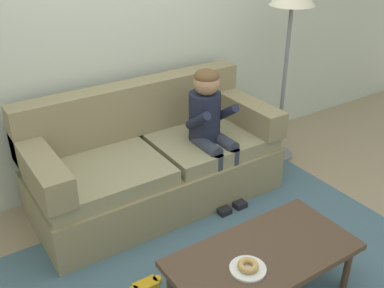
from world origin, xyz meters
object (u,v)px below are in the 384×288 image
person_child (210,123)px  toy_controller (146,286)px  donut (248,265)px  coffee_table (263,257)px  couch (153,162)px  floor_lamp (292,5)px

person_child → toy_controller: person_child is taller
person_child → donut: bearing=-116.3°
coffee_table → person_child: bearing=69.6°
person_child → donut: size_ratio=9.18×
couch → coffee_table: 1.37m
couch → donut: couch is taller
person_child → floor_lamp: bearing=9.9°
coffee_table → donut: donut is taller
coffee_table → donut: bearing=-161.1°
coffee_table → couch: bearing=89.6°
couch → floor_lamp: floor_lamp is taller
person_child → floor_lamp: (0.96, 0.17, 0.79)m
donut → couch: bearing=82.7°
couch → donut: 1.44m
toy_controller → couch: bearing=24.9°
floor_lamp → coffee_table: bearing=-136.2°
coffee_table → donut: size_ratio=9.56×
donut → toy_controller: bearing=125.7°
coffee_table → floor_lamp: floor_lamp is taller
donut → toy_controller: size_ratio=0.53×
couch → coffee_table: (-0.01, -1.37, 0.01)m
coffee_table → floor_lamp: 2.22m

